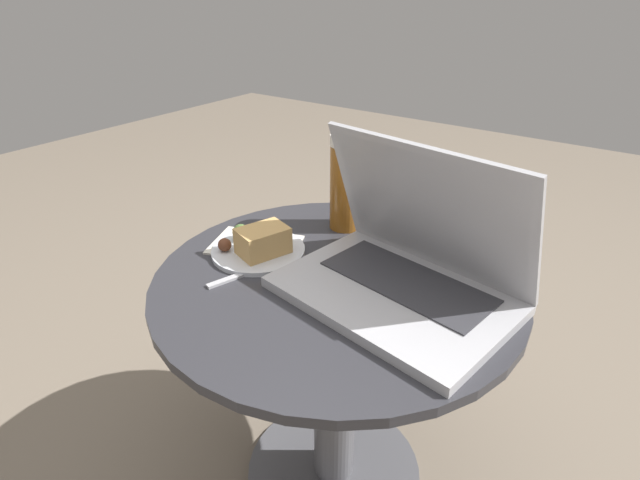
{
  "coord_description": "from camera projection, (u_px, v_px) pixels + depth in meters",
  "views": [
    {
      "loc": [
        0.42,
        -0.63,
        0.99
      ],
      "look_at": [
        -0.03,
        -0.01,
        0.59
      ],
      "focal_mm": 28.0,
      "sensor_mm": 36.0,
      "label": 1
    }
  ],
  "objects": [
    {
      "name": "ground_plane",
      "position": [
        334.0,
        471.0,
        1.13
      ],
      "size": [
        6.0,
        6.0,
        0.0
      ],
      "primitive_type": "plane",
      "color": "#726656"
    },
    {
      "name": "table",
      "position": [
        336.0,
        346.0,
        0.96
      ],
      "size": [
        0.66,
        0.66,
        0.52
      ],
      "color": "#515156",
      "rests_on": "ground_plane"
    },
    {
      "name": "napkin",
      "position": [
        256.0,
        245.0,
        0.99
      ],
      "size": [
        0.2,
        0.17,
        0.0
      ],
      "color": "silver",
      "rests_on": "table"
    },
    {
      "name": "laptop",
      "position": [
        405.0,
        266.0,
        0.82
      ],
      "size": [
        0.41,
        0.31,
        0.26
      ],
      "color": "#B2B2B7",
      "rests_on": "table"
    },
    {
      "name": "beer_glass",
      "position": [
        347.0,
        182.0,
        1.02
      ],
      "size": [
        0.07,
        0.07,
        0.2
      ],
      "color": "brown",
      "rests_on": "table"
    },
    {
      "name": "snack_plate",
      "position": [
        259.0,
        245.0,
        0.95
      ],
      "size": [
        0.18,
        0.18,
        0.06
      ],
      "color": "silver",
      "rests_on": "table"
    },
    {
      "name": "fork",
      "position": [
        261.0,
        268.0,
        0.91
      ],
      "size": [
        0.07,
        0.18,
        0.0
      ],
      "color": "#B2B2B7",
      "rests_on": "table"
    }
  ]
}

